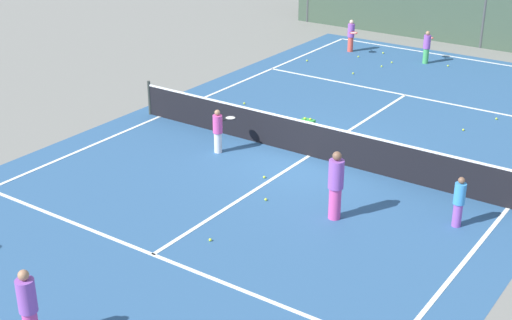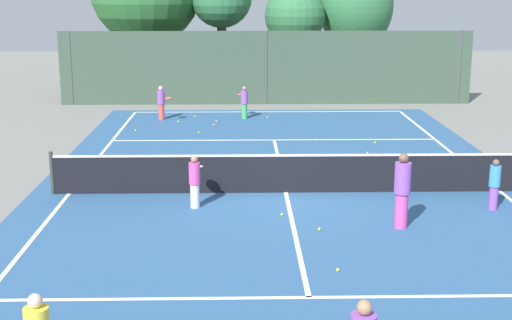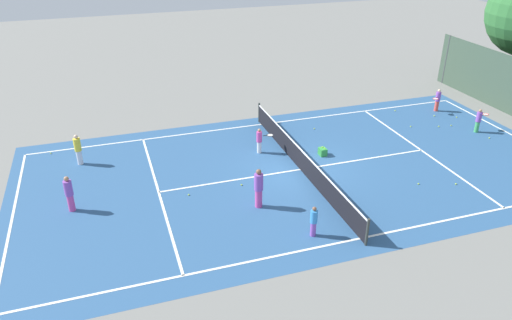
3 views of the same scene
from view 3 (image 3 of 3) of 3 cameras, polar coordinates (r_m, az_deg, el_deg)
ground_plane at (r=22.28m, az=5.19°, el=-1.12°), size 80.00×80.00×0.00m
court_surface at (r=22.28m, az=5.19°, el=-1.11°), size 13.00×25.00×0.01m
tennis_net at (r=22.05m, az=5.25°, el=0.05°), size 11.90×0.10×1.10m
player_0 at (r=28.25m, az=24.49°, el=4.24°), size 0.48×0.86×1.28m
player_1 at (r=23.77m, az=-20.00°, el=1.18°), size 0.32×0.32×1.48m
player_2 at (r=23.46m, az=0.45°, el=2.32°), size 0.35×0.84×1.26m
player_3 at (r=19.08m, az=0.31°, el=-3.26°), size 0.36×0.36×1.67m
player_4 at (r=20.20m, az=-20.91°, el=-3.65°), size 0.32×0.32×1.51m
player_5 at (r=17.68m, az=6.73°, el=-7.07°), size 0.26×0.26×1.22m
player_6 at (r=30.40m, az=20.37°, el=6.58°), size 0.70×0.80×1.32m
ball_crate at (r=23.63m, az=7.76°, el=0.96°), size 0.41×0.32×0.43m
tennis_ball_0 at (r=29.86m, az=15.89°, el=5.55°), size 0.07×0.07×0.07m
tennis_ball_1 at (r=22.67m, az=22.24°, el=-2.59°), size 0.07×0.07×0.07m
tennis_ball_2 at (r=30.01m, az=22.32°, el=4.63°), size 0.07×0.07×0.07m
tennis_ball_3 at (r=25.59m, az=-22.77°, el=0.73°), size 0.07×0.07×0.07m
tennis_ball_4 at (r=27.92m, az=25.52°, el=2.33°), size 0.07×0.07×0.07m
tennis_ball_5 at (r=27.85m, az=17.57°, el=3.74°), size 0.07×0.07×0.07m
tennis_ball_6 at (r=28.35m, az=20.51°, el=3.68°), size 0.07×0.07×0.07m
tennis_ball_7 at (r=20.93m, az=-1.70°, el=-2.91°), size 0.07×0.07×0.07m
tennis_ball_8 at (r=28.73m, az=21.76°, el=3.76°), size 0.07×0.07×0.07m
tennis_ball_9 at (r=21.82m, az=0.35°, el=-1.54°), size 0.07×0.07×0.07m
tennis_ball_10 at (r=22.12m, az=18.38°, el=-2.64°), size 0.07×0.07×0.07m
tennis_ball_11 at (r=20.41m, az=-7.84°, el=-4.02°), size 0.07×0.07×0.07m
tennis_ball_12 at (r=29.77m, az=20.04°, el=4.85°), size 0.07×0.07×0.07m
tennis_ball_13 at (r=26.47m, az=6.80°, el=3.64°), size 0.07×0.07×0.07m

